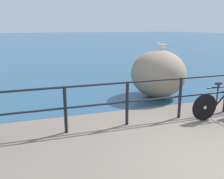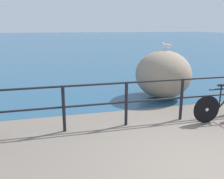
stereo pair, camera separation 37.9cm
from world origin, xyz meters
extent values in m
cube|color=#6B6056|center=(0.00, 20.00, -0.05)|extent=(120.00, 120.00, 0.10)
cube|color=navy|center=(0.00, 48.16, 0.00)|extent=(120.00, 90.00, 0.01)
cylinder|color=black|center=(-2.09, 2.18, 0.51)|extent=(0.07, 0.07, 1.02)
cylinder|color=black|center=(-0.70, 2.18, 0.51)|extent=(0.07, 0.07, 1.02)
cylinder|color=black|center=(0.70, 2.18, 0.51)|extent=(0.07, 0.07, 1.02)
cylinder|color=black|center=(0.00, 2.18, 1.00)|extent=(9.76, 0.04, 0.04)
cylinder|color=black|center=(0.00, 2.18, 0.55)|extent=(9.76, 0.04, 0.04)
cylinder|color=black|center=(1.16, 1.83, 0.33)|extent=(0.66, 0.04, 0.66)
cylinder|color=#B7BCC6|center=(1.16, 1.83, 0.33)|extent=(0.08, 0.06, 0.08)
cylinder|color=black|center=(1.50, 1.83, 0.59)|extent=(0.03, 0.03, 0.53)
ellipsoid|color=black|center=(1.50, 1.83, 0.89)|extent=(0.24, 0.10, 0.06)
ellipsoid|color=gray|center=(1.13, 4.07, 0.75)|extent=(1.73, 1.77, 1.49)
cylinder|color=gold|center=(1.22, 4.07, 1.52)|extent=(0.01, 0.01, 0.06)
cylinder|color=gold|center=(1.24, 4.11, 1.52)|extent=(0.01, 0.01, 0.06)
ellipsoid|color=white|center=(1.23, 4.09, 1.62)|extent=(0.28, 0.22, 0.13)
ellipsoid|color=#9E9EA3|center=(1.24, 4.08, 1.65)|extent=(0.27, 0.22, 0.06)
sphere|color=white|center=(1.12, 4.15, 1.69)|extent=(0.08, 0.08, 0.08)
cone|color=gold|center=(1.07, 4.17, 1.68)|extent=(0.06, 0.04, 0.02)
camera|label=1|loc=(-2.73, -2.78, 2.21)|focal=39.59mm
camera|label=2|loc=(-2.36, -2.89, 2.21)|focal=39.59mm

